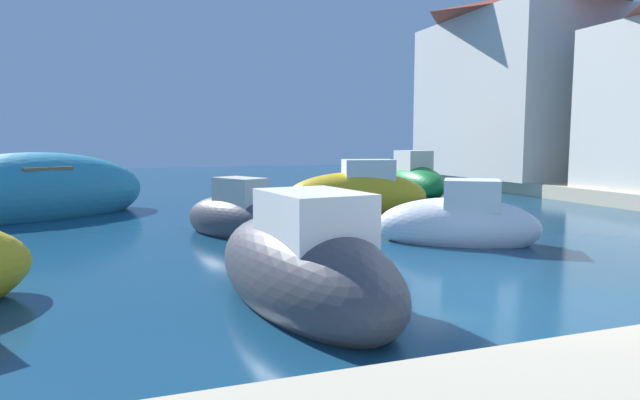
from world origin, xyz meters
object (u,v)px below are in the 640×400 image
object	(u,v)px
moored_boat_1	(235,218)
moored_boat_4	(303,268)
moored_boat_0	(34,194)
waterfront_building_annex	(522,84)
moored_boat_6	(459,223)
moored_boat_2	(358,194)
moored_boat_7	(416,180)

from	to	relation	value
moored_boat_1	moored_boat_4	world-z (taller)	moored_boat_4
moored_boat_0	waterfront_building_annex	distance (m)	20.85
moored_boat_1	moored_boat_6	bearing A→B (deg)	-148.35
moored_boat_2	moored_boat_0	bearing A→B (deg)	2.01
moored_boat_1	moored_boat_4	xyz separation A→B (m)	(-0.14, -5.50, 0.09)
moored_boat_0	waterfront_building_annex	bearing A→B (deg)	161.31
moored_boat_4	moored_boat_0	bearing A→B (deg)	16.82
moored_boat_2	moored_boat_6	size ratio (longest dim) A/B	1.31
waterfront_building_annex	moored_boat_6	bearing A→B (deg)	-133.83
moored_boat_0	moored_boat_6	size ratio (longest dim) A/B	1.95
moored_boat_4	moored_boat_7	size ratio (longest dim) A/B	1.02
moored_boat_4	waterfront_building_annex	bearing A→B (deg)	-54.12
moored_boat_2	moored_boat_4	distance (m)	9.72
moored_boat_2	moored_boat_1	bearing A→B (deg)	47.66
moored_boat_2	moored_boat_7	size ratio (longest dim) A/B	1.07
moored_boat_2	waterfront_building_annex	bearing A→B (deg)	-139.42
moored_boat_0	moored_boat_7	world-z (taller)	moored_boat_0
moored_boat_0	moored_boat_6	bearing A→B (deg)	110.20
moored_boat_2	moored_boat_4	xyz separation A→B (m)	(-4.52, -8.61, -0.01)
waterfront_building_annex	moored_boat_2	bearing A→B (deg)	-151.70
moored_boat_0	moored_boat_6	distance (m)	11.56
moored_boat_6	moored_boat_7	distance (m)	10.91
moored_boat_0	moored_boat_1	size ratio (longest dim) A/B	2.08
moored_boat_0	moored_boat_2	size ratio (longest dim) A/B	1.48
moored_boat_0	moored_boat_7	bearing A→B (deg)	160.29
moored_boat_4	waterfront_building_annex	distance (m)	21.57
moored_boat_2	moored_boat_7	xyz separation A→B (m)	(4.41, 4.25, 0.04)
moored_boat_0	waterfront_building_annex	xyz separation A→B (m)	(20.01, 4.21, 4.10)
moored_boat_1	moored_boat_7	xyz separation A→B (m)	(8.79, 7.36, 0.13)
moored_boat_2	moored_boat_4	bearing A→B (deg)	74.61
moored_boat_7	moored_boat_6	bearing A→B (deg)	-19.72
moored_boat_0	moored_boat_2	xyz separation A→B (m)	(9.12, -1.65, -0.16)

